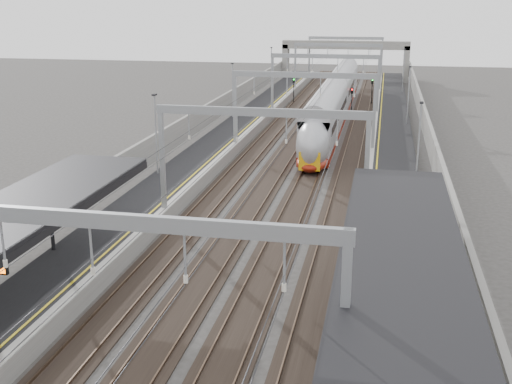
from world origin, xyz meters
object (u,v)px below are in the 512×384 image
at_px(overbridge, 345,50).
at_px(train, 334,106).
at_px(signal_green, 294,86).
at_px(bench, 391,341).

bearing_deg(overbridge, train, -87.96).
height_order(train, signal_green, train).
height_order(overbridge, bench, overbridge).
distance_m(overbridge, bench, 93.65).
bearing_deg(signal_green, overbridge, 79.12).
height_order(train, bench, train).
height_order(overbridge, train, overbridge).
distance_m(overbridge, train, 42.22).
relative_size(overbridge, train, 0.44).
relative_size(bench, signal_green, 0.55).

